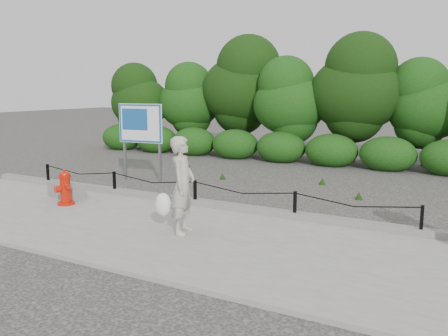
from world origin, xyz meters
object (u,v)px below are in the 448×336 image
object	(u,v)px
pedestrian	(181,187)
advertising_sign	(140,127)
fire_hydrant	(65,188)
concrete_block	(67,191)

from	to	relation	value
pedestrian	advertising_sign	distance (m)	5.93
fire_hydrant	advertising_sign	size ratio (longest dim) A/B	0.36
fire_hydrant	concrete_block	distance (m)	0.76
advertising_sign	concrete_block	bearing A→B (deg)	-96.58
fire_hydrant	concrete_block	size ratio (longest dim) A/B	0.75
pedestrian	fire_hydrant	bearing A→B (deg)	66.79
pedestrian	concrete_block	bearing A→B (deg)	60.98
pedestrian	advertising_sign	world-z (taller)	advertising_sign
concrete_block	advertising_sign	distance (m)	3.36
pedestrian	advertising_sign	size ratio (longest dim) A/B	0.79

